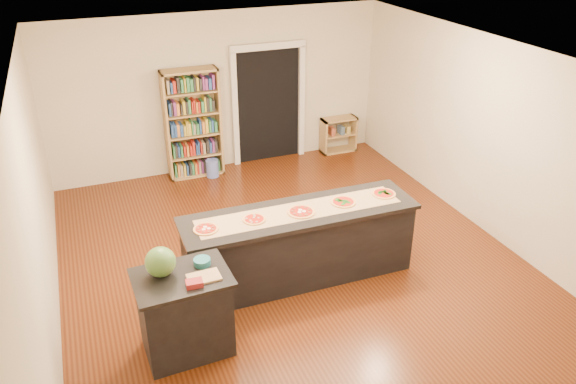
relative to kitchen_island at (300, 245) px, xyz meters
name	(u,v)px	position (x,y,z in m)	size (l,w,h in m)	color
room	(294,170)	(0.04, 0.31, 0.90)	(6.00, 7.00, 2.80)	beige
doorway	(268,98)	(0.94, 3.77, 0.71)	(1.40, 0.09, 2.21)	black
kitchen_island	(300,245)	(0.00, 0.00, 0.00)	(2.99, 0.81, 0.98)	black
side_counter	(185,313)	(-1.65, -0.79, 0.00)	(0.98, 0.72, 0.97)	black
bookshelf	(193,124)	(-0.52, 3.59, 0.47)	(0.96, 0.34, 1.92)	tan
low_shelf	(338,135)	(2.33, 3.61, -0.15)	(0.69, 0.30, 0.69)	tan
waste_bin	(212,168)	(-0.28, 3.39, -0.34)	(0.22, 0.22, 0.32)	#5C72CD
kraft_paper	(300,211)	(0.00, 0.00, 0.49)	(2.59, 0.47, 0.00)	#9A754F
watermelon	(160,262)	(-1.83, -0.69, 0.64)	(0.32, 0.32, 0.32)	#144214
cutting_board	(204,277)	(-1.44, -0.91, 0.49)	(0.33, 0.22, 0.02)	tan
package_red	(194,283)	(-1.56, -1.00, 0.51)	(0.17, 0.12, 0.06)	maroon
package_teal	(202,262)	(-1.40, -0.67, 0.51)	(0.18, 0.18, 0.07)	#195966
pizza_a	(206,229)	(-1.19, -0.01, 0.50)	(0.31, 0.31, 0.02)	tan
pizza_b	(254,219)	(-0.60, 0.00, 0.50)	(0.27, 0.27, 0.02)	tan
pizza_c	(301,212)	(0.00, -0.04, 0.50)	(0.34, 0.34, 0.02)	tan
pizza_d	(343,202)	(0.60, 0.00, 0.50)	(0.32, 0.32, 0.02)	tan
pizza_e	(384,194)	(1.19, 0.01, 0.50)	(0.33, 0.33, 0.02)	tan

